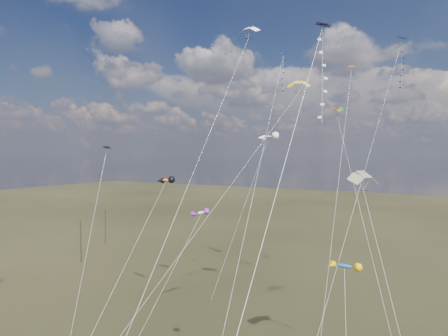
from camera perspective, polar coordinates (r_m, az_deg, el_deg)
The scene contains 15 objects.
utility_pole_near at distance 81.79m, azimuth -19.77°, elevation -9.75°, with size 1.40×0.20×8.00m.
utility_pole_far at distance 96.88m, azimuth -16.59°, elevation -7.88°, with size 1.40×0.20×8.00m.
diamond_black_high at distance 55.25m, azimuth 23.57°, elevation 11.95°, with size 5.86×24.78×35.56m.
diamond_navy_tall at distance 49.47m, azimuth 8.00°, elevation 11.19°, with size 2.87×23.17×33.32m.
diamond_black_mid at distance 49.87m, azimuth -17.72°, elevation -4.38°, with size 10.93×16.53×21.65m.
diamond_navy_right at distance 23.31m, azimuth 12.98°, elevation 10.11°, with size 1.87×18.43×28.26m.
diamond_orange_center at distance 45.97m, azimuth 16.49°, elevation 2.31°, with size 1.69×19.71×31.67m.
parafoil_yellow at distance 48.58m, azimuth 10.51°, elevation 11.80°, with size 13.38×23.82×29.71m.
parafoil_blue_white at distance 46.70m, azimuth 3.41°, elevation 19.10°, with size 2.69×28.44×35.20m.
parafoil_striped at distance 35.88m, azimuth 19.36°, elevation -0.92°, with size 7.69×10.57×19.67m.
parafoil_tricolor at distance 55.44m, azimuth 15.88°, elevation 7.86°, with size 11.67×19.67×27.14m.
novelty_orange_black at distance 54.29m, azimuth -8.37°, elevation -1.83°, with size 2.58×15.71×17.64m.
novelty_white_purple at distance 49.31m, azimuth -3.34°, elevation -6.46°, with size 4.30×8.69×13.85m.
novelty_redwhite_stripe at distance 66.65m, azimuth 6.30°, elevation 4.39°, with size 4.74×15.45×24.16m.
novelty_blue_yellow at distance 33.09m, azimuth 16.84°, elevation -13.39°, with size 3.16×7.31×12.33m.
Camera 1 is at (22.63, -22.34, 20.67)m, focal length 32.00 mm.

